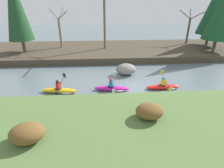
{
  "coord_description": "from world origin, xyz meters",
  "views": [
    {
      "loc": [
        -2.77,
        -12.11,
        6.11
      ],
      "look_at": [
        -1.96,
        -0.18,
        0.55
      ],
      "focal_mm": 28.0,
      "sensor_mm": 36.0,
      "label": 1
    }
  ],
  "objects_px": {
    "kayaker_lead": "(164,86)",
    "kayaker_trailing": "(61,90)",
    "kayaker_middle": "(113,88)",
    "boulder_midstream": "(126,69)"
  },
  "relations": [
    {
      "from": "kayaker_lead",
      "to": "kayaker_middle",
      "type": "xyz_separation_m",
      "value": [
        -4.02,
        -0.01,
        0.0
      ]
    },
    {
      "from": "kayaker_trailing",
      "to": "boulder_midstream",
      "type": "xyz_separation_m",
      "value": [
        5.37,
        3.3,
        0.32
      ]
    },
    {
      "from": "kayaker_trailing",
      "to": "boulder_midstream",
      "type": "height_order",
      "value": "kayaker_trailing"
    },
    {
      "from": "kayaker_middle",
      "to": "kayaker_trailing",
      "type": "height_order",
      "value": "same"
    },
    {
      "from": "kayaker_lead",
      "to": "kayaker_middle",
      "type": "height_order",
      "value": "same"
    },
    {
      "from": "kayaker_middle",
      "to": "boulder_midstream",
      "type": "height_order",
      "value": "kayaker_middle"
    },
    {
      "from": "kayaker_lead",
      "to": "kayaker_middle",
      "type": "bearing_deg",
      "value": 178.02
    },
    {
      "from": "kayaker_middle",
      "to": "kayaker_trailing",
      "type": "relative_size",
      "value": 1.0
    },
    {
      "from": "kayaker_lead",
      "to": "kayaker_trailing",
      "type": "xyz_separation_m",
      "value": [
        -7.96,
        -0.11,
        0.0
      ]
    },
    {
      "from": "boulder_midstream",
      "to": "kayaker_trailing",
      "type": "bearing_deg",
      "value": -148.42
    }
  ]
}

